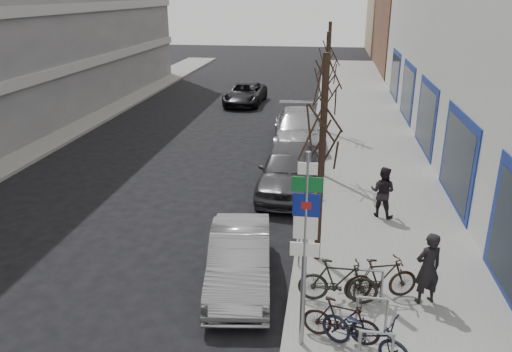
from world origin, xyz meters
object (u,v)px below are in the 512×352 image
(tree_near, at_px, (324,112))
(bike_far_inner, at_px, (381,278))
(pedestrian_near, at_px, (428,268))
(tree_far, at_px, (329,52))
(bike_mid_inner, at_px, (338,281))
(tree_mid, at_px, (327,72))
(parked_car_front, at_px, (240,259))
(bike_rack, at_px, (372,310))
(parked_car_mid, at_px, (288,169))
(bike_mid_curb, at_px, (365,330))
(meter_mid, at_px, (309,168))
(highway_sign_pole, at_px, (305,241))
(lane_car, at_px, (245,94))
(parked_car_back, at_px, (299,129))
(pedestrian_far, at_px, (383,191))
(bike_near_right, at_px, (341,320))
(meter_front, at_px, (299,240))
(meter_back, at_px, (315,129))

(tree_near, height_order, bike_far_inner, tree_near)
(pedestrian_near, bearing_deg, tree_far, -103.43)
(pedestrian_near, bearing_deg, bike_mid_inner, -14.21)
(tree_mid, distance_m, parked_car_front, 8.70)
(bike_rack, distance_m, parked_car_mid, 8.26)
(bike_rack, xyz_separation_m, bike_mid_curb, (-0.18, -0.74, 0.06))
(bike_rack, xyz_separation_m, bike_mid_inner, (-0.68, 0.95, 0.04))
(tree_mid, xyz_separation_m, meter_mid, (-0.45, -1.50, -3.19))
(highway_sign_pole, distance_m, lane_car, 23.73)
(parked_car_back, bearing_deg, pedestrian_far, -72.93)
(tree_near, bearing_deg, bike_near_right, -80.08)
(bike_near_right, distance_m, bike_mid_curb, 0.58)
(tree_mid, distance_m, parked_car_mid, 3.79)
(meter_mid, relative_size, parked_car_back, 0.22)
(meter_front, relative_size, bike_far_inner, 0.72)
(bike_mid_curb, relative_size, parked_car_back, 0.33)
(tree_mid, bearing_deg, meter_mid, -106.70)
(highway_sign_pole, bearing_deg, meter_back, 91.02)
(highway_sign_pole, relative_size, parked_car_mid, 0.85)
(meter_mid, bearing_deg, tree_mid, 73.30)
(bike_near_right, distance_m, parked_car_back, 14.16)
(bike_rack, bearing_deg, lane_car, 105.93)
(bike_far_inner, distance_m, pedestrian_near, 1.05)
(parked_car_front, bearing_deg, pedestrian_far, 40.95)
(parked_car_back, bearing_deg, lane_car, 109.78)
(highway_sign_pole, relative_size, pedestrian_far, 2.54)
(bike_mid_inner, bearing_deg, meter_mid, 8.16)
(meter_mid, distance_m, pedestrian_far, 3.10)
(highway_sign_pole, height_order, parked_car_mid, highway_sign_pole)
(tree_mid, bearing_deg, bike_rack, -82.72)
(highway_sign_pole, bearing_deg, meter_mid, 91.68)
(tree_near, distance_m, tree_far, 13.00)
(meter_back, relative_size, bike_far_inner, 0.72)
(tree_mid, distance_m, meter_front, 7.70)
(lane_car, bearing_deg, tree_mid, -65.71)
(meter_back, bearing_deg, highway_sign_pole, -88.98)
(parked_car_mid, bearing_deg, pedestrian_near, -60.34)
(meter_mid, bearing_deg, meter_back, 90.00)
(highway_sign_pole, bearing_deg, bike_near_right, 16.88)
(tree_far, height_order, meter_front, tree_far)
(bike_rack, bearing_deg, meter_back, 97.02)
(pedestrian_near, bearing_deg, bike_rack, 21.41)
(parked_car_front, bearing_deg, bike_near_right, -47.14)
(bike_rack, relative_size, tree_mid, 0.41)
(highway_sign_pole, relative_size, meter_mid, 3.31)
(bike_mid_curb, height_order, bike_far_inner, bike_mid_curb)
(tree_far, distance_m, bike_mid_inner, 15.34)
(highway_sign_pole, height_order, bike_rack, highway_sign_pole)
(meter_front, bearing_deg, parked_car_front, -150.96)
(tree_far, xyz_separation_m, bike_far_inner, (1.49, -14.66, -3.42))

